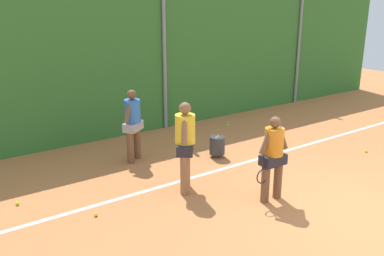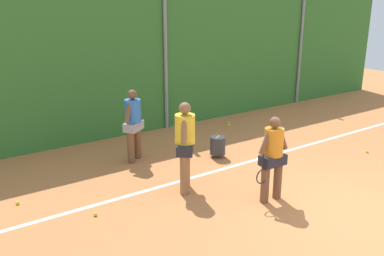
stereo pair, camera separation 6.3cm
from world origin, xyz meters
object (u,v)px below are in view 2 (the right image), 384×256
Objects in this scene: player_midcourt at (185,142)px; player_backcourt_far at (133,121)px; player_foreground_near at (273,155)px; tennis_ball_3 at (367,152)px; tennis_ball_4 at (95,214)px; tennis_ball_6 at (229,125)px; tennis_ball_2 at (17,203)px; ball_hopper at (218,145)px; tennis_ball_0 at (229,123)px.

player_midcourt is 1.96m from player_backcourt_far.
player_foreground_near reaches higher than tennis_ball_3.
player_foreground_near is at bearing -23.65° from tennis_ball_4.
tennis_ball_4 is 1.00× the size of tennis_ball_6.
player_foreground_near is 24.17× the size of tennis_ball_2.
player_midcourt reaches higher than tennis_ball_6.
ball_hopper is 4.45m from tennis_ball_2.
player_foreground_near is 3.11× the size of ball_hopper.
ball_hopper is (1.70, -0.92, -0.64)m from player_backcourt_far.
tennis_ball_3 is 6.66m from tennis_ball_4.
tennis_ball_4 is at bearing 172.95° from tennis_ball_3.
ball_hopper reaches higher than tennis_ball_4.
ball_hopper is 3.67m from tennis_ball_3.
player_backcourt_far is at bearing -166.24° from tennis_ball_6.
tennis_ball_0 is at bearing 107.53° from tennis_ball_3.
player_foreground_near is 1.64m from player_midcourt.
tennis_ball_4 is (-2.90, 1.27, -0.86)m from player_foreground_near.
tennis_ball_0 is at bearing 15.76° from tennis_ball_2.
tennis_ball_4 is at bearing 13.52° from player_backcourt_far.
player_midcourt is 4.77m from tennis_ball_0.
tennis_ball_2 is at bearing -164.24° from tennis_ball_0.
tennis_ball_6 is at bearing 28.06° from tennis_ball_4.
player_midcourt is at bearing -0.71° from tennis_ball_4.
player_foreground_near is 24.17× the size of tennis_ball_3.
tennis_ball_4 is (-3.44, -1.02, -0.26)m from ball_hopper.
player_midcourt is at bearing 170.55° from tennis_ball_3.
tennis_ball_3 is at bearing 115.99° from player_backcourt_far.
player_foreground_near is 24.17× the size of tennis_ball_4.
player_midcourt is at bearing -139.75° from tennis_ball_0.
player_backcourt_far is at bearing 15.23° from tennis_ball_2.
tennis_ball_0 and tennis_ball_3 have the same top height.
player_backcourt_far is 3.91m from tennis_ball_0.
player_foreground_near is at bearing 75.28° from player_backcourt_far.
player_foreground_near is 0.96× the size of player_backcourt_far.
player_foreground_near reaches higher than tennis_ball_4.
player_backcourt_far is (-1.15, 3.20, 0.04)m from player_foreground_near.
player_midcourt reaches higher than tennis_ball_3.
tennis_ball_0 is at bearing 29.02° from tennis_ball_4.
ball_hopper is at bearing 149.89° from tennis_ball_3.
tennis_ball_4 is (-1.84, 0.02, -0.95)m from player_midcourt.
player_foreground_near reaches higher than tennis_ball_0.
tennis_ball_3 is (7.61, -2.01, 0.00)m from tennis_ball_2.
tennis_ball_0 is (2.51, 4.26, -0.86)m from player_foreground_near.
tennis_ball_0 is 4.00m from tennis_ball_3.
player_foreground_near is 3.28m from tennis_ball_4.
tennis_ball_3 is 1.00× the size of tennis_ball_6.
tennis_ball_3 is at bearing -14.78° from tennis_ball_2.
player_backcourt_far is 25.16× the size of tennis_ball_3.
tennis_ball_0 is 1.00× the size of tennis_ball_6.
tennis_ball_3 is at bearing -171.29° from player_foreground_near.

